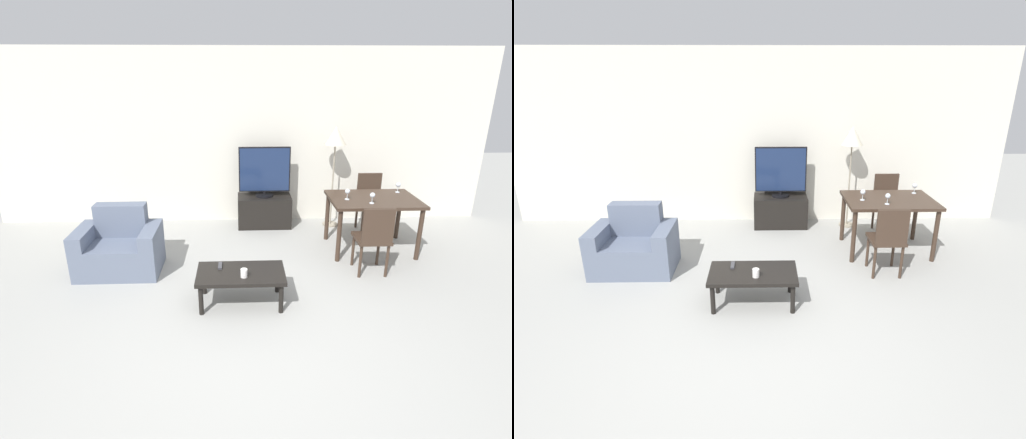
# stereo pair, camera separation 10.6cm
# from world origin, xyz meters

# --- Properties ---
(ground_plane) EXTENTS (18.00, 18.00, 0.00)m
(ground_plane) POSITION_xyz_m (0.00, 0.00, 0.00)
(ground_plane) COLOR #9E9E99
(wall_back) EXTENTS (7.89, 0.06, 2.70)m
(wall_back) POSITION_xyz_m (0.00, 3.53, 1.35)
(wall_back) COLOR silver
(wall_back) RESTS_ON ground_plane
(armchair) EXTENTS (0.99, 0.68, 0.80)m
(armchair) POSITION_xyz_m (-1.53, 1.76, 0.29)
(armchair) COLOR slate
(armchair) RESTS_ON ground_plane
(tv_stand) EXTENTS (0.84, 0.46, 0.49)m
(tv_stand) POSITION_xyz_m (0.35, 3.23, 0.25)
(tv_stand) COLOR black
(tv_stand) RESTS_ON ground_plane
(tv) EXTENTS (0.80, 0.28, 0.78)m
(tv) POSITION_xyz_m (0.35, 3.22, 0.88)
(tv) COLOR black
(tv) RESTS_ON tv_stand
(coffee_table) EXTENTS (0.93, 0.52, 0.37)m
(coffee_table) POSITION_xyz_m (-0.04, 0.94, 0.32)
(coffee_table) COLOR black
(coffee_table) RESTS_ON ground_plane
(dining_table) EXTENTS (1.18, 0.85, 0.75)m
(dining_table) POSITION_xyz_m (1.76, 2.25, 0.65)
(dining_table) COLOR #38281E
(dining_table) RESTS_ON ground_plane
(dining_chair_near) EXTENTS (0.40, 0.40, 0.88)m
(dining_chair_near) POSITION_xyz_m (1.56, 1.52, 0.50)
(dining_chair_near) COLOR #38281E
(dining_chair_near) RESTS_ON ground_plane
(dining_chair_far) EXTENTS (0.40, 0.40, 0.88)m
(dining_chair_far) POSITION_xyz_m (1.97, 2.98, 0.50)
(dining_chair_far) COLOR #38281E
(dining_chair_far) RESTS_ON ground_plane
(floor_lamp) EXTENTS (0.32, 0.32, 1.58)m
(floor_lamp) POSITION_xyz_m (1.42, 3.20, 1.36)
(floor_lamp) COLOR gray
(floor_lamp) RESTS_ON ground_plane
(remote_primary) EXTENTS (0.04, 0.15, 0.02)m
(remote_primary) POSITION_xyz_m (-0.26, 1.07, 0.38)
(remote_primary) COLOR #38383D
(remote_primary) RESTS_ON coffee_table
(cup_white_near) EXTENTS (0.07, 0.07, 0.09)m
(cup_white_near) POSITION_xyz_m (-0.01, 0.83, 0.41)
(cup_white_near) COLOR white
(cup_white_near) RESTS_ON coffee_table
(wine_glass_left) EXTENTS (0.07, 0.07, 0.15)m
(wine_glass_left) POSITION_xyz_m (2.18, 2.50, 0.85)
(wine_glass_left) COLOR silver
(wine_glass_left) RESTS_ON dining_table
(wine_glass_center) EXTENTS (0.07, 0.07, 0.15)m
(wine_glass_center) POSITION_xyz_m (1.66, 2.02, 0.85)
(wine_glass_center) COLOR silver
(wine_glass_center) RESTS_ON dining_table
(wine_glass_right) EXTENTS (0.07, 0.07, 0.15)m
(wine_glass_right) POSITION_xyz_m (1.39, 2.20, 0.85)
(wine_glass_right) COLOR silver
(wine_glass_right) RESTS_ON dining_table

